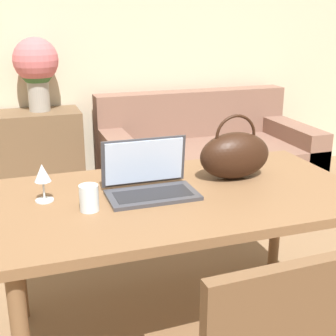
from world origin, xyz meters
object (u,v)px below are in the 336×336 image
laptop (149,179)px  drinking_glass (89,198)px  couch (205,160)px  wine_glass (43,176)px  flower_vase (36,66)px  handbag (235,155)px

laptop → drinking_glass: (-0.28, -0.12, -0.01)m
couch → laptop: 2.00m
wine_glass → flower_vase: size_ratio=0.28×
couch → drinking_glass: (-1.26, -1.78, 0.50)m
wine_glass → laptop: bearing=-5.5°
couch → laptop: bearing=-120.6°
wine_glass → handbag: size_ratio=0.47×
drinking_glass → wine_glass: bearing=135.6°
couch → drinking_glass: 2.24m
drinking_glass → laptop: bearing=22.6°
couch → wine_glass: bearing=-131.2°
laptop → couch: bearing=59.4°
laptop → flower_vase: (-0.32, 1.99, 0.29)m
laptop → wine_glass: 0.44m
drinking_glass → flower_vase: flower_vase is taller
couch → handbag: bearing=-108.9°
couch → flower_vase: flower_vase is taller
drinking_glass → wine_glass: 0.23m
laptop → handbag: bearing=6.8°
couch → handbag: (-0.55, -1.62, 0.56)m
drinking_glass → handbag: size_ratio=0.31×
couch → drinking_glass: drinking_glass is taller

